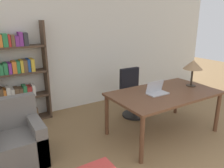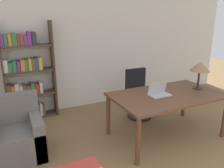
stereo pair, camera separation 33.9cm
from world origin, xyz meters
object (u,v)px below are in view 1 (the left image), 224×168
object	(u,v)px
desk	(164,96)
office_chair	(133,95)
bookshelf	(18,80)
laptop	(157,91)
table_lamp	(193,65)
armchair	(14,143)

from	to	relation	value
desk	office_chair	world-z (taller)	office_chair
desk	bookshelf	world-z (taller)	bookshelf
laptop	table_lamp	world-z (taller)	table_lamp
table_lamp	bookshelf	world-z (taller)	bookshelf
table_lamp	office_chair	bearing A→B (deg)	127.12
desk	laptop	world-z (taller)	laptop
desk	laptop	size ratio (longest dim) A/B	5.22
laptop	office_chair	world-z (taller)	office_chair
bookshelf	laptop	bearing A→B (deg)	-43.35
desk	armchair	world-z (taller)	armchair
office_chair	bookshelf	xyz separation A→B (m)	(-2.08, 0.91, 0.42)
table_lamp	armchair	distance (m)	3.26
laptop	office_chair	distance (m)	0.98
desk	laptop	distance (m)	0.21
desk	armchair	distance (m)	2.49
office_chair	bookshelf	size ratio (longest dim) A/B	0.51
table_lamp	office_chair	distance (m)	1.34
table_lamp	bookshelf	xyz separation A→B (m)	(-2.76, 1.81, -0.30)
bookshelf	armchair	bearing A→B (deg)	-104.47
office_chair	armchair	distance (m)	2.45
table_lamp	armchair	size ratio (longest dim) A/B	0.54
bookshelf	office_chair	bearing A→B (deg)	-23.58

